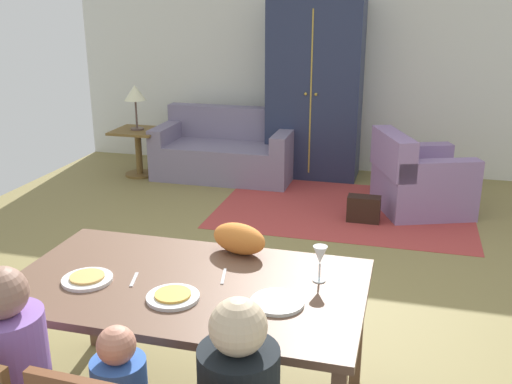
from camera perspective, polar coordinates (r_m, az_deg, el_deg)
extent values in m
cube|color=olive|center=(4.79, 2.01, -7.78)|extent=(6.83, 6.27, 0.02)
cube|color=silver|center=(7.49, 7.77, 12.39)|extent=(6.83, 0.10, 2.70)
cube|color=brown|center=(2.96, -6.70, -9.02)|extent=(1.75, 1.00, 0.04)
cube|color=brown|center=(3.82, -15.62, -9.42)|extent=(0.06, 0.06, 0.72)
cube|color=brown|center=(3.37, 9.84, -13.00)|extent=(0.06, 0.06, 0.72)
cylinder|color=white|center=(3.06, -16.08, -8.17)|extent=(0.25, 0.25, 0.02)
cylinder|color=tan|center=(3.05, -16.11, -7.92)|extent=(0.17, 0.17, 0.01)
cylinder|color=silver|center=(2.80, -8.08, -10.09)|extent=(0.25, 0.25, 0.02)
cylinder|color=gold|center=(2.80, -8.09, -9.82)|extent=(0.17, 0.17, 0.01)
cylinder|color=white|center=(2.74, 2.09, -10.65)|extent=(0.25, 0.25, 0.02)
cylinder|color=silver|center=(2.96, 6.16, -8.53)|extent=(0.06, 0.06, 0.01)
cylinder|color=silver|center=(2.94, 6.19, -7.69)|extent=(0.01, 0.01, 0.09)
cone|color=silver|center=(2.90, 6.25, -6.10)|extent=(0.07, 0.07, 0.09)
cube|color=silver|center=(3.01, -11.77, -8.33)|extent=(0.05, 0.15, 0.01)
cube|color=silver|center=(2.99, -3.17, -8.18)|extent=(0.05, 0.17, 0.01)
cylinder|color=#8E62BD|center=(2.67, -22.64, -15.20)|extent=(0.30, 0.30, 0.46)
sphere|color=#926B59|center=(2.52, -23.54, -8.97)|extent=(0.21, 0.21, 0.21)
sphere|color=tan|center=(2.35, -13.43, -14.29)|extent=(0.15, 0.15, 0.15)
sphere|color=beige|center=(2.10, -1.75, -12.96)|extent=(0.21, 0.21, 0.21)
ellipsoid|color=orange|center=(3.22, -1.66, -4.55)|extent=(0.35, 0.24, 0.17)
cube|color=#AA3A37|center=(6.20, 8.59, -1.65)|extent=(2.60, 1.80, 0.01)
cube|color=slate|center=(7.20, -3.03, 3.07)|extent=(1.67, 0.84, 0.42)
cube|color=slate|center=(7.42, -2.28, 6.79)|extent=(1.67, 0.20, 0.40)
cube|color=slate|center=(7.39, -8.60, 5.75)|extent=(0.18, 0.84, 0.20)
cube|color=slate|center=(6.94, 2.81, 5.12)|extent=(0.18, 0.84, 0.20)
cube|color=#8C6F9F|center=(6.30, 15.85, 0.14)|extent=(1.09, 1.10, 0.42)
cube|color=#8C6F9F|center=(6.07, 13.20, 3.71)|extent=(0.49, 0.86, 0.40)
cube|color=#8C6F9F|center=(5.92, 17.29, 1.99)|extent=(0.85, 0.47, 0.20)
cube|color=#8C6F9F|center=(6.51, 15.02, 3.64)|extent=(0.85, 0.47, 0.20)
cube|color=#252C48|center=(7.17, 5.75, 9.79)|extent=(1.10, 0.56, 2.10)
cube|color=gold|center=(6.89, 5.35, 9.46)|extent=(0.02, 0.01, 1.89)
sphere|color=gold|center=(6.89, 4.85, 9.48)|extent=(0.04, 0.04, 0.04)
sphere|color=gold|center=(6.87, 5.84, 9.43)|extent=(0.04, 0.04, 0.04)
cube|color=brown|center=(7.33, -11.47, 5.85)|extent=(0.56, 0.56, 0.03)
cylinder|color=brown|center=(7.39, -11.33, 3.66)|extent=(0.08, 0.08, 0.55)
cylinder|color=brown|center=(7.46, -11.21, 1.72)|extent=(0.36, 0.36, 0.03)
cylinder|color=brown|center=(7.32, -11.48, 6.04)|extent=(0.16, 0.16, 0.02)
cylinder|color=brown|center=(7.29, -11.57, 7.42)|extent=(0.02, 0.02, 0.34)
cone|color=beige|center=(7.25, -11.70, 9.44)|extent=(0.26, 0.26, 0.18)
cube|color=black|center=(5.86, 10.43, -1.64)|extent=(0.32, 0.16, 0.26)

